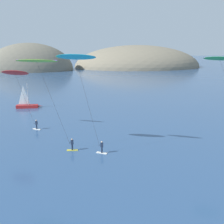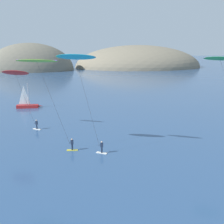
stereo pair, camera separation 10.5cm
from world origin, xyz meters
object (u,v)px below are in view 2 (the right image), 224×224
Objects in this scene: sailboat_near at (29,105)px; kitesurfer_green at (223,66)px; kitesurfer_lime at (39,67)px; kitesurfer_red at (17,77)px; kitesurfer_cyan at (77,64)px.

kitesurfer_green is at bearing -39.18° from sailboat_near.
kitesurfer_lime reaches higher than kitesurfer_red.
kitesurfer_cyan is (11.39, -27.57, 11.10)m from sailboat_near.
sailboat_near is at bearing 94.54° from kitesurfer_red.
kitesurfer_lime is at bearing -76.21° from sailboat_near.
kitesurfer_cyan reaches higher than kitesurfer_lime.
sailboat_near is 28.98m from kitesurfer_lime.
kitesurfer_lime is at bearing 164.22° from kitesurfer_cyan.
sailboat_near is at bearing 103.79° from kitesurfer_lime.
sailboat_near is 0.45× the size of kitesurfer_cyan.
kitesurfer_cyan reaches higher than sailboat_near.
sailboat_near is 0.58× the size of kitesurfer_red.
sailboat_near is 31.83m from kitesurfer_cyan.
kitesurfer_cyan reaches higher than kitesurfer_red.
kitesurfer_lime is 5.18m from kitesurfer_cyan.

